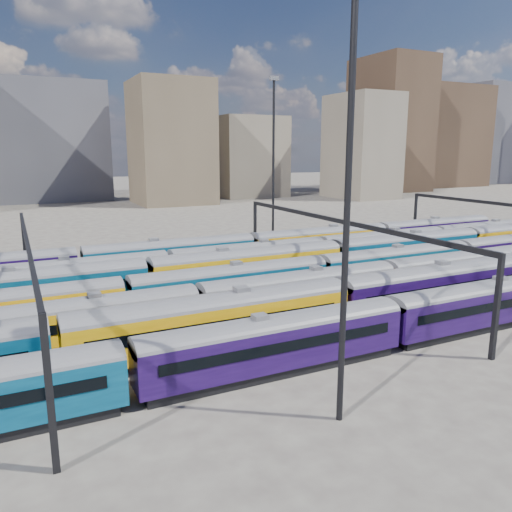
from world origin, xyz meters
name	(u,v)px	position (x,y,z in m)	size (l,w,h in m)	color
ground	(252,304)	(0.00, 0.00, 0.00)	(500.00, 500.00, 0.00)	#48413D
rake_0	(390,317)	(4.60, -15.00, 2.58)	(119.57, 2.92, 4.91)	black
rake_1	(339,298)	(3.35, -10.00, 2.90)	(134.06, 3.27, 5.52)	black
rake_2	(301,288)	(2.59, -5.00, 2.61)	(100.67, 2.95, 4.96)	black
rake_3	(126,294)	(-12.48, 0.00, 2.64)	(122.60, 2.99, 5.03)	black
rake_4	(334,254)	(13.20, 5.00, 2.90)	(134.41, 3.28, 5.53)	black
rake_5	(168,264)	(-5.69, 10.00, 2.61)	(121.18, 2.96, 4.97)	black
rake_6	(172,253)	(-3.80, 15.00, 2.78)	(107.32, 3.14, 5.30)	black
gantry_1	(28,256)	(-20.00, 0.00, 6.79)	(0.35, 40.35, 8.03)	black
gantry_2	(337,230)	(10.00, 0.00, 6.79)	(0.35, 40.35, 8.03)	black
mast_2	(349,173)	(-5.00, -22.00, 13.97)	(1.40, 0.50, 25.60)	black
mast_3	(273,158)	(15.00, 24.00, 13.97)	(1.40, 0.50, 25.60)	black
skyline	(385,134)	(104.75, 105.73, 20.83)	(399.22, 60.48, 50.03)	#665B4C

